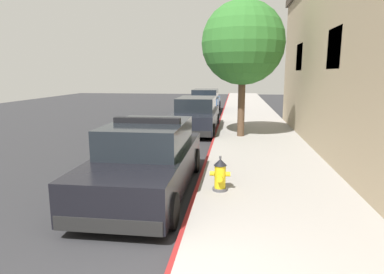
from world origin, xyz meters
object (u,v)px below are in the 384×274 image
Objects in this scene: parked_car_silver_ahead at (196,115)px; fire_hydrant at (220,175)px; police_cruiser at (147,160)px; parked_car_dark_far at (205,101)px; street_tree at (243,43)px.

parked_car_silver_ahead is 8.32m from fire_hydrant.
police_cruiser reaches higher than parked_car_dark_far.
street_tree is (2.30, -9.52, 3.03)m from parked_car_dark_far.
fire_hydrant is at bearing -83.69° from parked_car_dark_far.
fire_hydrant is at bearing -79.76° from parked_car_silver_ahead.
police_cruiser is 8.05m from parked_car_silver_ahead.
parked_car_silver_ahead is 1.00× the size of parked_car_dark_far.
police_cruiser is at bearing 175.36° from fire_hydrant.
parked_car_silver_ahead is (0.15, 8.05, -0.00)m from police_cruiser.
street_tree reaches higher than fire_hydrant.
parked_car_dark_far is 10.26m from street_tree.
parked_car_dark_far is at bearing 90.52° from police_cruiser.
street_tree reaches higher than police_cruiser.
parked_car_silver_ahead is at bearing 140.36° from street_tree.
parked_car_silver_ahead is 6.37× the size of fire_hydrant.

